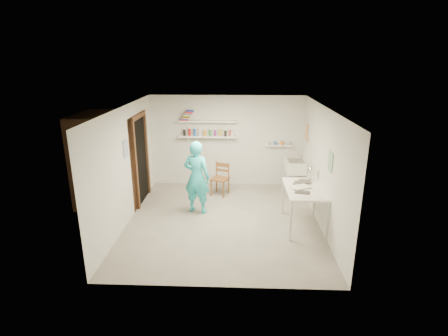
{
  "coord_description": "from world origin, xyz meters",
  "views": [
    {
      "loc": [
        0.29,
        -6.73,
        3.34
      ],
      "look_at": [
        0.0,
        0.4,
        1.05
      ],
      "focal_mm": 28.0,
      "sensor_mm": 36.0,
      "label": 1
    }
  ],
  "objects_px": {
    "belfast_sink": "(296,166)",
    "work_table": "(304,208)",
    "wall_clock": "(195,163)",
    "desk_lamp": "(312,170)",
    "man": "(197,177)",
    "wooden_chair": "(220,179)"
  },
  "relations": [
    {
      "from": "man",
      "to": "desk_lamp",
      "type": "height_order",
      "value": "man"
    },
    {
      "from": "wall_clock",
      "to": "wooden_chair",
      "type": "relative_size",
      "value": 0.35
    },
    {
      "from": "belfast_sink",
      "to": "work_table",
      "type": "relative_size",
      "value": 0.47
    },
    {
      "from": "belfast_sink",
      "to": "wall_clock",
      "type": "xyz_separation_m",
      "value": [
        -2.41,
        -1.05,
        0.39
      ]
    },
    {
      "from": "man",
      "to": "wooden_chair",
      "type": "bearing_deg",
      "value": -96.77
    },
    {
      "from": "belfast_sink",
      "to": "wooden_chair",
      "type": "distance_m",
      "value": 1.93
    },
    {
      "from": "wooden_chair",
      "to": "work_table",
      "type": "distance_m",
      "value": 2.44
    },
    {
      "from": "wall_clock",
      "to": "desk_lamp",
      "type": "relative_size",
      "value": 1.85
    },
    {
      "from": "man",
      "to": "wall_clock",
      "type": "xyz_separation_m",
      "value": [
        -0.07,
        0.21,
        0.27
      ]
    },
    {
      "from": "work_table",
      "to": "wooden_chair",
      "type": "bearing_deg",
      "value": 137.14
    },
    {
      "from": "work_table",
      "to": "belfast_sink",
      "type": "bearing_deg",
      "value": 86.69
    },
    {
      "from": "belfast_sink",
      "to": "man",
      "type": "distance_m",
      "value": 2.67
    },
    {
      "from": "man",
      "to": "work_table",
      "type": "distance_m",
      "value": 2.36
    },
    {
      "from": "man",
      "to": "desk_lamp",
      "type": "bearing_deg",
      "value": -165.9
    },
    {
      "from": "belfast_sink",
      "to": "work_table",
      "type": "xyz_separation_m",
      "value": [
        -0.11,
        -1.9,
        -0.28
      ]
    },
    {
      "from": "man",
      "to": "wooden_chair",
      "type": "xyz_separation_m",
      "value": [
        0.45,
        1.02,
        -0.39
      ]
    },
    {
      "from": "wall_clock",
      "to": "work_table",
      "type": "bearing_deg",
      "value": -3.03
    },
    {
      "from": "wall_clock",
      "to": "desk_lamp",
      "type": "xyz_separation_m",
      "value": [
        2.51,
        -0.35,
        -0.02
      ]
    },
    {
      "from": "desk_lamp",
      "to": "man",
      "type": "bearing_deg",
      "value": 176.84
    },
    {
      "from": "belfast_sink",
      "to": "wooden_chair",
      "type": "xyz_separation_m",
      "value": [
        -1.9,
        -0.24,
        -0.28
      ]
    },
    {
      "from": "wooden_chair",
      "to": "work_table",
      "type": "relative_size",
      "value": 0.67
    },
    {
      "from": "wall_clock",
      "to": "man",
      "type": "bearing_deg",
      "value": -55.48
    }
  ]
}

